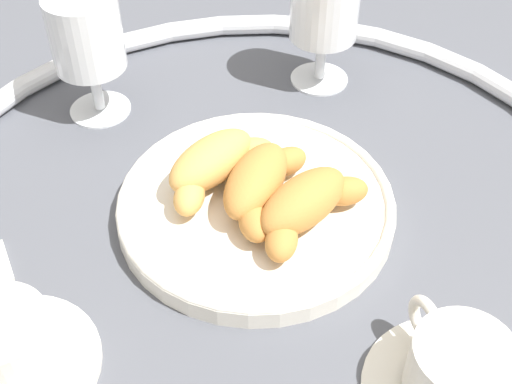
# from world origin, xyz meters

# --- Properties ---
(ground_plane) EXTENTS (2.20, 2.20, 0.00)m
(ground_plane) POSITION_xyz_m (0.00, 0.00, 0.00)
(ground_plane) COLOR #4C4F56
(table_chrome_rim) EXTENTS (0.71, 0.71, 0.02)m
(table_chrome_rim) POSITION_xyz_m (0.00, 0.00, 0.01)
(table_chrome_rim) COLOR silver
(table_chrome_rim) RESTS_ON ground_plane
(pastry_plate) EXTENTS (0.26, 0.26, 0.02)m
(pastry_plate) POSITION_xyz_m (-0.01, -0.01, 0.01)
(pastry_plate) COLOR silver
(pastry_plate) RESTS_ON ground_plane
(croissant_large) EXTENTS (0.12, 0.10, 0.04)m
(croissant_large) POSITION_xyz_m (-0.03, -0.05, 0.04)
(croissant_large) COLOR #D6994C
(croissant_large) RESTS_ON pastry_plate
(croissant_small) EXTENTS (0.14, 0.08, 0.04)m
(croissant_small) POSITION_xyz_m (-0.01, -0.01, 0.04)
(croissant_small) COLOR #BC7A38
(croissant_small) RESTS_ON pastry_plate
(croissant_extra) EXTENTS (0.12, 0.10, 0.04)m
(croissant_extra) POSITION_xyz_m (0.01, 0.04, 0.04)
(croissant_extra) COLOR #BC7A38
(croissant_extra) RESTS_ON pastry_plate
(coffee_cup_near) EXTENTS (0.14, 0.14, 0.06)m
(coffee_cup_near) POSITION_xyz_m (0.14, 0.18, 0.03)
(coffee_cup_near) COLOR silver
(coffee_cup_near) RESTS_ON ground_plane
(coffee_cup_far) EXTENTS (0.14, 0.14, 0.06)m
(coffee_cup_far) POSITION_xyz_m (0.20, -0.15, 0.03)
(coffee_cup_far) COLOR silver
(coffee_cup_far) RESTS_ON ground_plane
(juice_glass_left) EXTENTS (0.08, 0.08, 0.14)m
(juice_glass_left) POSITION_xyz_m (-0.13, -0.22, 0.10)
(juice_glass_left) COLOR white
(juice_glass_left) RESTS_ON ground_plane
(juice_glass_right) EXTENTS (0.08, 0.08, 0.14)m
(juice_glass_right) POSITION_xyz_m (-0.24, 0.01, 0.09)
(juice_glass_right) COLOR white
(juice_glass_right) RESTS_ON ground_plane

